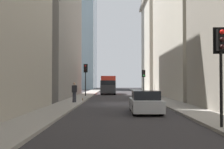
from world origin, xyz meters
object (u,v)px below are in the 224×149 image
Objects in this scene: sedan_silver at (145,103)px; traffic_light_far_junction at (85,72)px; delivery_truck at (108,85)px; traffic_light_midblock at (144,76)px; pedestrian at (74,91)px; discarded_bottle at (83,99)px; traffic_light_foreground at (221,53)px.

traffic_light_far_junction is at bearing 16.70° from sedan_silver.
delivery_truck is 1.50× the size of sedan_silver.
traffic_light_midblock is 10.93m from traffic_light_far_junction.
sedan_silver is 9.16m from pedestrian.
sedan_silver is (-26.69, -2.80, -0.80)m from delivery_truck.
traffic_light_midblock is 13.45× the size of discarded_bottle.
traffic_light_far_junction is at bearing 0.77° from pedestrian.
pedestrian is (-19.35, 2.66, -0.36)m from delivery_truck.
discarded_bottle is (-17.10, 2.18, -1.21)m from delivery_truck.
traffic_light_foreground is 0.99× the size of traffic_light_far_junction.
delivery_truck is 33.38m from traffic_light_foreground.
traffic_light_foreground is 17.70m from discarded_bottle.
discarded_bottle is at bearing 154.80° from traffic_light_midblock.
traffic_light_far_junction is at bearing 17.74° from traffic_light_foreground.
delivery_truck is 17.28m from discarded_bottle.
traffic_light_foreground is at bearing -155.07° from discarded_bottle.
traffic_light_midblock is 18.15m from discarded_bottle.
traffic_light_midblock is (-0.84, -5.47, 1.34)m from delivery_truck.
sedan_silver is 7.13m from traffic_light_foreground.
traffic_light_foreground is 32.09m from traffic_light_midblock.
sedan_silver is 1.04× the size of traffic_light_far_junction.
traffic_light_midblock reaches higher than pedestrian.
pedestrian is (7.34, 5.46, 0.44)m from sedan_silver.
delivery_truck is at bearing -7.84° from pedestrian.
delivery_truck is at bearing -7.28° from discarded_bottle.
traffic_light_far_junction is at bearing 130.67° from traffic_light_midblock.
traffic_light_foreground reaches higher than discarded_bottle.
sedan_silver is 19.71m from traffic_light_far_junction.
traffic_light_foreground is at bearing -171.07° from delivery_truck.
traffic_light_foreground is 15.10× the size of discarded_bottle.
traffic_light_far_junction is (-7.12, 8.28, 0.36)m from traffic_light_midblock.
traffic_light_midblock reaches higher than delivery_truck.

